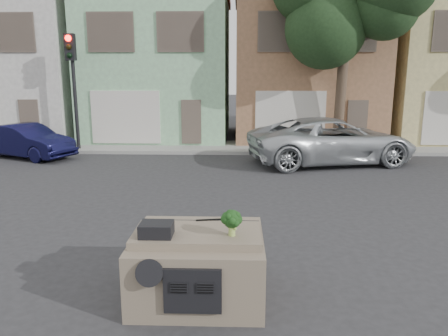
{
  "coord_description": "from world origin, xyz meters",
  "views": [
    {
      "loc": [
        0.61,
        -9.36,
        3.47
      ],
      "look_at": [
        0.28,
        0.5,
        1.3
      ],
      "focal_mm": 35.0,
      "sensor_mm": 36.0,
      "label": 1
    }
  ],
  "objects_px": {
    "traffic_signal": "(74,94)",
    "broccoli": "(232,223)",
    "silver_pickup": "(331,163)",
    "navy_sedan": "(29,158)"
  },
  "relations": [
    {
      "from": "navy_sedan",
      "to": "silver_pickup",
      "type": "relative_size",
      "value": 0.66
    },
    {
      "from": "traffic_signal",
      "to": "broccoli",
      "type": "height_order",
      "value": "traffic_signal"
    },
    {
      "from": "navy_sedan",
      "to": "silver_pickup",
      "type": "bearing_deg",
      "value": -69.24
    },
    {
      "from": "silver_pickup",
      "to": "traffic_signal",
      "type": "bearing_deg",
      "value": 66.41
    },
    {
      "from": "navy_sedan",
      "to": "broccoli",
      "type": "height_order",
      "value": "broccoli"
    },
    {
      "from": "silver_pickup",
      "to": "navy_sedan",
      "type": "bearing_deg",
      "value": 74.02
    },
    {
      "from": "silver_pickup",
      "to": "broccoli",
      "type": "bearing_deg",
      "value": 148.35
    },
    {
      "from": "navy_sedan",
      "to": "silver_pickup",
      "type": "height_order",
      "value": "silver_pickup"
    },
    {
      "from": "navy_sedan",
      "to": "traffic_signal",
      "type": "distance_m",
      "value": 3.3
    },
    {
      "from": "traffic_signal",
      "to": "broccoli",
      "type": "xyz_separation_m",
      "value": [
        7.03,
        -12.8,
        -1.23
      ]
    }
  ]
}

